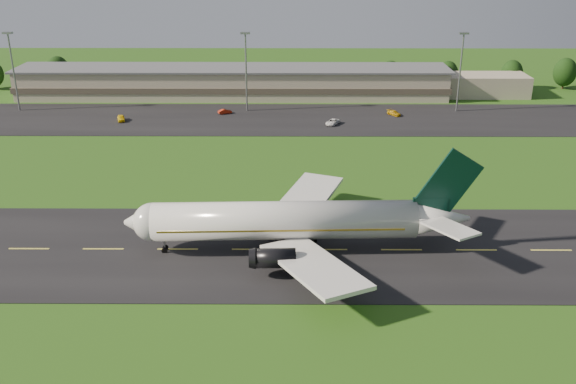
{
  "coord_description": "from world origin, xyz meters",
  "views": [
    {
      "loc": [
        16.8,
        -84.33,
        43.22
      ],
      "look_at": [
        16.23,
        8.0,
        6.0
      ],
      "focal_mm": 40.0,
      "sensor_mm": 36.0,
      "label": 1
    }
  ],
  "objects_px": {
    "service_vehicle_b": "(225,111)",
    "service_vehicle_c": "(333,122)",
    "light_mast_west": "(12,62)",
    "service_vehicle_d": "(394,113)",
    "terminal": "(255,83)",
    "airliner": "(290,221)",
    "light_mast_centre": "(246,62)",
    "light_mast_east": "(461,63)",
    "service_vehicle_a": "(121,118)"
  },
  "relations": [
    {
      "from": "service_vehicle_c",
      "to": "service_vehicle_d",
      "type": "height_order",
      "value": "service_vehicle_c"
    },
    {
      "from": "light_mast_centre",
      "to": "service_vehicle_c",
      "type": "bearing_deg",
      "value": -31.34
    },
    {
      "from": "light_mast_east",
      "to": "service_vehicle_a",
      "type": "relative_size",
      "value": 4.79
    },
    {
      "from": "light_mast_west",
      "to": "light_mast_centre",
      "type": "bearing_deg",
      "value": 0.0
    },
    {
      "from": "terminal",
      "to": "service_vehicle_d",
      "type": "relative_size",
      "value": 34.97
    },
    {
      "from": "terminal",
      "to": "light_mast_west",
      "type": "height_order",
      "value": "light_mast_west"
    },
    {
      "from": "airliner",
      "to": "terminal",
      "type": "relative_size",
      "value": 0.35
    },
    {
      "from": "terminal",
      "to": "service_vehicle_b",
      "type": "xyz_separation_m",
      "value": [
        -6.9,
        -19.45,
        -3.31
      ]
    },
    {
      "from": "service_vehicle_b",
      "to": "service_vehicle_a",
      "type": "bearing_deg",
      "value": 80.32
    },
    {
      "from": "service_vehicle_a",
      "to": "airliner",
      "type": "bearing_deg",
      "value": -75.07
    },
    {
      "from": "light_mast_east",
      "to": "airliner",
      "type": "bearing_deg",
      "value": -118.48
    },
    {
      "from": "light_mast_centre",
      "to": "service_vehicle_a",
      "type": "relative_size",
      "value": 4.79
    },
    {
      "from": "light_mast_west",
      "to": "service_vehicle_d",
      "type": "distance_m",
      "value": 98.83
    },
    {
      "from": "airliner",
      "to": "light_mast_centre",
      "type": "bearing_deg",
      "value": 96.19
    },
    {
      "from": "light_mast_west",
      "to": "terminal",
      "type": "bearing_deg",
      "value": 14.76
    },
    {
      "from": "terminal",
      "to": "service_vehicle_d",
      "type": "bearing_deg",
      "value": -29.56
    },
    {
      "from": "light_mast_east",
      "to": "light_mast_west",
      "type": "bearing_deg",
      "value": 180.0
    },
    {
      "from": "terminal",
      "to": "service_vehicle_c",
      "type": "bearing_deg",
      "value": -55.34
    },
    {
      "from": "airliner",
      "to": "service_vehicle_c",
      "type": "relative_size",
      "value": 11.04
    },
    {
      "from": "service_vehicle_a",
      "to": "light_mast_east",
      "type": "bearing_deg",
      "value": -9.41
    },
    {
      "from": "airliner",
      "to": "service_vehicle_d",
      "type": "relative_size",
      "value": 12.37
    },
    {
      "from": "light_mast_west",
      "to": "service_vehicle_d",
      "type": "relative_size",
      "value": 4.91
    },
    {
      "from": "airliner",
      "to": "light_mast_west",
      "type": "bearing_deg",
      "value": 129.77
    },
    {
      "from": "airliner",
      "to": "light_mast_west",
      "type": "distance_m",
      "value": 107.65
    },
    {
      "from": "airliner",
      "to": "service_vehicle_d",
      "type": "height_order",
      "value": "airliner"
    },
    {
      "from": "airliner",
      "to": "service_vehicle_b",
      "type": "xyz_separation_m",
      "value": [
        -17.1,
        76.7,
        -3.98
      ]
    },
    {
      "from": "light_mast_centre",
      "to": "terminal",
      "type": "bearing_deg",
      "value": 85.05
    },
    {
      "from": "service_vehicle_b",
      "to": "service_vehicle_d",
      "type": "bearing_deg",
      "value": -117.13
    },
    {
      "from": "terminal",
      "to": "service_vehicle_a",
      "type": "distance_m",
      "value": 41.7
    },
    {
      "from": "service_vehicle_d",
      "to": "service_vehicle_b",
      "type": "bearing_deg",
      "value": 143.18
    },
    {
      "from": "service_vehicle_b",
      "to": "service_vehicle_c",
      "type": "distance_m",
      "value": 29.01
    },
    {
      "from": "airliner",
      "to": "terminal",
      "type": "bearing_deg",
      "value": 93.99
    },
    {
      "from": "airliner",
      "to": "service_vehicle_a",
      "type": "bearing_deg",
      "value": 119.16
    },
    {
      "from": "terminal",
      "to": "service_vehicle_b",
      "type": "distance_m",
      "value": 20.9
    },
    {
      "from": "service_vehicle_a",
      "to": "service_vehicle_b",
      "type": "distance_m",
      "value": 26.1
    },
    {
      "from": "light_mast_centre",
      "to": "service_vehicle_d",
      "type": "distance_m",
      "value": 40.11
    },
    {
      "from": "light_mast_east",
      "to": "service_vehicle_b",
      "type": "bearing_deg",
      "value": -176.91
    },
    {
      "from": "terminal",
      "to": "light_mast_east",
      "type": "bearing_deg",
      "value": -16.8
    },
    {
      "from": "light_mast_centre",
      "to": "service_vehicle_d",
      "type": "xyz_separation_m",
      "value": [
        37.98,
        -4.56,
        -12.04
      ]
    },
    {
      "from": "light_mast_west",
      "to": "service_vehicle_a",
      "type": "xyz_separation_m",
      "value": [
        29.39,
        -10.35,
        -11.91
      ]
    },
    {
      "from": "light_mast_east",
      "to": "service_vehicle_d",
      "type": "relative_size",
      "value": 4.91
    },
    {
      "from": "light_mast_centre",
      "to": "service_vehicle_b",
      "type": "xyz_separation_m",
      "value": [
        -5.49,
        -3.27,
        -12.05
      ]
    },
    {
      "from": "light_mast_centre",
      "to": "light_mast_east",
      "type": "relative_size",
      "value": 1.0
    },
    {
      "from": "terminal",
      "to": "light_mast_centre",
      "type": "relative_size",
      "value": 7.13
    },
    {
      "from": "service_vehicle_a",
      "to": "light_mast_centre",
      "type": "bearing_deg",
      "value": 2.38
    },
    {
      "from": "terminal",
      "to": "service_vehicle_c",
      "type": "xyz_separation_m",
      "value": [
        20.34,
        -29.42,
        -3.25
      ]
    },
    {
      "from": "terminal",
      "to": "light_mast_east",
      "type": "xyz_separation_m",
      "value": [
        53.6,
        -16.18,
        8.75
      ]
    },
    {
      "from": "airliner",
      "to": "light_mast_centre",
      "type": "height_order",
      "value": "light_mast_centre"
    },
    {
      "from": "light_mast_east",
      "to": "service_vehicle_c",
      "type": "distance_m",
      "value": 37.75
    },
    {
      "from": "service_vehicle_b",
      "to": "service_vehicle_c",
      "type": "height_order",
      "value": "service_vehicle_c"
    }
  ]
}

